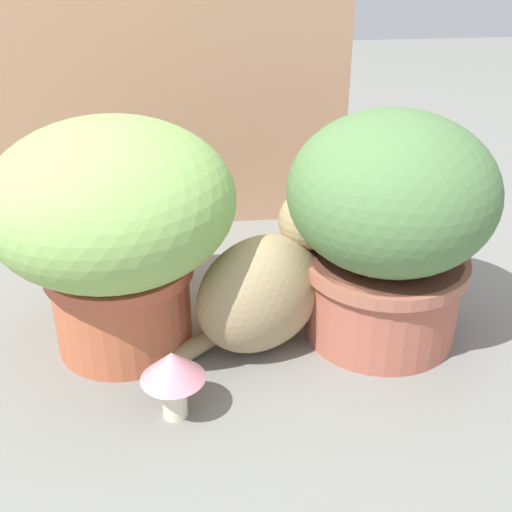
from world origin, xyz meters
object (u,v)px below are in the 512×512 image
object	(u,v)px
leafy_planter	(389,222)
cat	(268,285)
mushroom_ornament_pink	(173,371)
grass_planter	(114,221)

from	to	relation	value
leafy_planter	cat	size ratio (longest dim) A/B	1.15
leafy_planter	mushroom_ornament_pink	bearing A→B (deg)	-153.64
leafy_planter	cat	xyz separation A→B (m)	(-0.22, -0.00, -0.11)
grass_planter	cat	distance (m)	0.30
grass_planter	cat	bearing A→B (deg)	-5.35
cat	mushroom_ornament_pink	bearing A→B (deg)	-132.43
leafy_planter	mushroom_ornament_pink	size ratio (longest dim) A/B	3.50
cat	mushroom_ornament_pink	size ratio (longest dim) A/B	3.04
grass_planter	leafy_planter	world-z (taller)	leafy_planter
mushroom_ornament_pink	cat	bearing A→B (deg)	47.57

